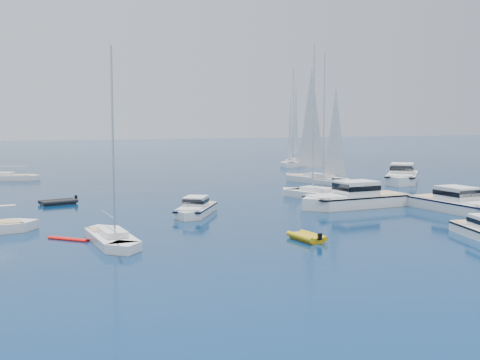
{
  "coord_description": "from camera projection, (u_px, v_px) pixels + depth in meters",
  "views": [
    {
      "loc": [
        -20.18,
        -31.94,
        8.48
      ],
      "look_at": [
        0.9,
        26.66,
        2.2
      ],
      "focal_mm": 47.5,
      "sensor_mm": 36.0,
      "label": 1
    }
  ],
  "objects": [
    {
      "name": "sailboat_far_l",
      "position": [
        3.0,
        180.0,
        84.32
      ],
      "size": [
        10.47,
        5.54,
        14.92
      ],
      "primitive_type": null,
      "rotation": [
        0.0,
        0.0,
        1.27
      ],
      "color": "silver",
      "rests_on": "ground"
    },
    {
      "name": "motor_cruiser_centre",
      "position": [
        354.0,
        207.0,
        59.48
      ],
      "size": [
        12.18,
        4.85,
        3.12
      ],
      "primitive_type": null,
      "rotation": [
        0.0,
        0.0,
        1.68
      ],
      "color": "white",
      "rests_on": "ground"
    },
    {
      "name": "ground",
      "position": [
        378.0,
        260.0,
        37.55
      ],
      "size": [
        400.0,
        400.0,
        0.0
      ],
      "primitive_type": "plane",
      "color": "navy",
      "rests_on": "ground"
    },
    {
      "name": "motor_cruiser_distant",
      "position": [
        402.0,
        182.0,
        81.37
      ],
      "size": [
        10.19,
        11.72,
        3.14
      ],
      "primitive_type": null,
      "rotation": [
        0.0,
        0.0,
        2.49
      ],
      "color": "silver",
      "rests_on": "ground"
    },
    {
      "name": "motor_cruiser_right",
      "position": [
        458.0,
        212.0,
        56.39
      ],
      "size": [
        4.42,
        11.19,
        2.86
      ],
      "primitive_type": null,
      "rotation": [
        0.0,
        0.0,
        3.24
      ],
      "color": "silver",
      "rests_on": "ground"
    },
    {
      "name": "sailboat_sails_r",
      "position": [
        316.0,
        182.0,
        81.34
      ],
      "size": [
        6.76,
        11.82,
        16.89
      ],
      "primitive_type": null,
      "rotation": [
        0.0,
        0.0,
        3.49
      ],
      "color": "silver",
      "rests_on": "ground"
    },
    {
      "name": "tender_grey_far",
      "position": [
        58.0,
        204.0,
        61.26
      ],
      "size": [
        4.01,
        2.93,
        0.95
      ],
      "primitive_type": null,
      "rotation": [
        0.0,
        0.0,
        1.86
      ],
      "color": "black",
      "rests_on": "ground"
    },
    {
      "name": "sailboat_fore",
      "position": [
        112.0,
        243.0,
        42.44
      ],
      "size": [
        3.14,
        9.33,
        13.47
      ],
      "primitive_type": null,
      "rotation": [
        0.0,
        0.0,
        3.23
      ],
      "color": "white",
      "rests_on": "ground"
    },
    {
      "name": "sailboat_mid_r",
      "position": [
        321.0,
        199.0,
        65.44
      ],
      "size": [
        7.16,
        11.41,
        16.44
      ],
      "primitive_type": null,
      "rotation": [
        0.0,
        0.0,
        0.41
      ],
      "color": "white",
      "rests_on": "ground"
    },
    {
      "name": "sailboat_sails_far",
      "position": [
        294.0,
        165.0,
        109.61
      ],
      "size": [
        9.46,
        11.1,
        17.12
      ],
      "primitive_type": null,
      "rotation": [
        0.0,
        0.0,
        2.49
      ],
      "color": "white",
      "rests_on": "ground"
    },
    {
      "name": "motor_cruiser_left",
      "position": [
        195.0,
        215.0,
        54.67
      ],
      "size": [
        5.91,
        7.9,
        2.03
      ],
      "primitive_type": null,
      "rotation": [
        0.0,
        0.0,
        2.62
      ],
      "color": "silver",
      "rests_on": "ground"
    },
    {
      "name": "kayak_orange",
      "position": [
        69.0,
        240.0,
        43.61
      ],
      "size": [
        2.67,
        2.53,
        0.3
      ],
      "primitive_type": null,
      "rotation": [
        0.0,
        0.0,
        0.83
      ],
      "color": "red",
      "rests_on": "ground"
    },
    {
      "name": "tender_yellow",
      "position": [
        307.0,
        240.0,
        43.49
      ],
      "size": [
        2.17,
        3.33,
        0.95
      ],
      "primitive_type": null,
      "rotation": [
        0.0,
        0.0,
        0.13
      ],
      "color": "#CC9F0C",
      "rests_on": "ground"
    }
  ]
}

